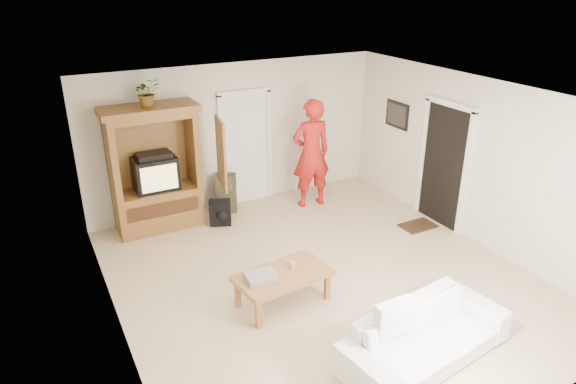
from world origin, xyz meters
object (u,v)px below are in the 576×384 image
Objects in this scene: man at (311,154)px; coffee_table at (283,277)px; sofa at (426,336)px; armoire at (157,177)px.

coffee_table is (-1.88, -2.53, -0.61)m from man.
man is 4.37m from sofa.
armoire is 4.96m from sofa.
man is 0.97× the size of sofa.
sofa is at bearing -67.98° from coffee_table.
armoire is at bearing 98.77° from coffee_table.
man reaches higher than sofa.
sofa reaches higher than coffee_table.
sofa is (-0.97, -4.20, -0.70)m from man.
man is at bearing -8.64° from armoire.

